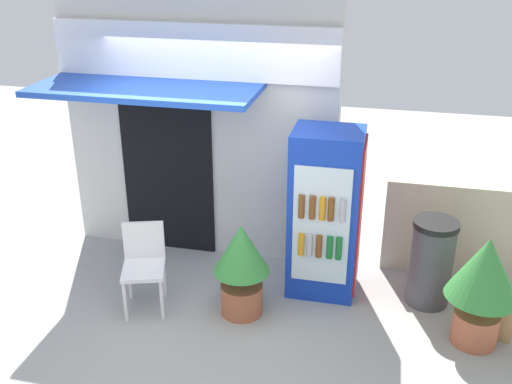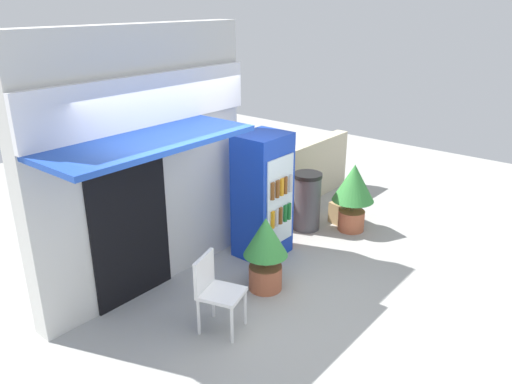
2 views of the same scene
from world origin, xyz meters
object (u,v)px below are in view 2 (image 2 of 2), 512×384
potted_plant_near_shop (266,248)px  cardboard_box (344,212)px  trash_bin (307,201)px  drink_cooler (263,196)px  plastic_chair (215,288)px  potted_plant_curbside (353,190)px

potted_plant_near_shop → cardboard_box: (2.40, 0.27, -0.40)m
potted_plant_near_shop → trash_bin: 1.92m
drink_cooler → plastic_chair: 1.89m
trash_bin → potted_plant_curbside: bearing=-55.3°
potted_plant_curbside → trash_bin: bearing=124.7°
drink_cooler → trash_bin: 1.17m
trash_bin → cardboard_box: trash_bin is taller
potted_plant_near_shop → trash_bin: potted_plant_near_shop is taller
drink_cooler → cardboard_box: 1.85m
drink_cooler → potted_plant_curbside: (1.49, -0.59, -0.20)m
potted_plant_near_shop → potted_plant_curbside: bearing=0.7°
plastic_chair → cardboard_box: bearing=5.8°
potted_plant_near_shop → potted_plant_curbside: (2.22, 0.03, 0.11)m
potted_plant_near_shop → trash_bin: size_ratio=1.05×
drink_cooler → cardboard_box: size_ratio=4.45×
drink_cooler → potted_plant_near_shop: 1.01m
cardboard_box → potted_plant_curbside: bearing=-127.0°
plastic_chair → cardboard_box: (3.39, 0.34, -0.34)m
potted_plant_near_shop → potted_plant_curbside: 2.22m
drink_cooler → plastic_chair: bearing=-157.9°
potted_plant_curbside → cardboard_box: (0.18, 0.24, -0.51)m
potted_plant_near_shop → plastic_chair: bearing=-175.6°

